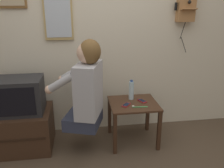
{
  "coord_description": "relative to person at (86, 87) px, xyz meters",
  "views": [
    {
      "loc": [
        -0.29,
        -1.71,
        1.61
      ],
      "look_at": [
        0.06,
        0.71,
        0.76
      ],
      "focal_mm": 38.0,
      "sensor_mm": 36.0,
      "label": 1
    }
  ],
  "objects": [
    {
      "name": "cell_phone_held",
      "position": [
        0.44,
        0.05,
        -0.25
      ],
      "size": [
        0.12,
        0.13,
        0.01
      ],
      "rotation": [
        0.0,
        0.0,
        -0.66
      ],
      "color": "maroon",
      "rests_on": "side_table"
    },
    {
      "name": "toothbrush",
      "position": [
        0.57,
        -0.03,
        -0.25
      ],
      "size": [
        0.18,
        0.03,
        0.02
      ],
      "rotation": [
        0.0,
        0.0,
        1.49
      ],
      "color": "#4CBF66",
      "rests_on": "side_table"
    },
    {
      "name": "wall_mirror",
      "position": [
        -0.28,
        0.49,
        0.74
      ],
      "size": [
        0.32,
        0.03,
        0.61
      ],
      "color": "tan"
    },
    {
      "name": "side_table",
      "position": [
        0.54,
        0.11,
        -0.35
      ],
      "size": [
        0.55,
        0.5,
        0.51
      ],
      "color": "#422819",
      "rests_on": "ground_plane"
    },
    {
      "name": "cell_phone_spare",
      "position": [
        0.65,
        0.14,
        -0.25
      ],
      "size": [
        0.1,
        0.14,
        0.01
      ],
      "rotation": [
        0.0,
        0.0,
        0.41
      ],
      "color": "maroon",
      "rests_on": "side_table"
    },
    {
      "name": "wall_phone_antique",
      "position": [
        1.23,
        0.44,
        0.82
      ],
      "size": [
        0.25,
        0.18,
        0.81
      ],
      "color": "#9E6B3D"
    },
    {
      "name": "water_bottle",
      "position": [
        0.54,
        0.22,
        -0.15
      ],
      "size": [
        0.06,
        0.06,
        0.24
      ],
      "color": "silver",
      "rests_on": "side_table"
    },
    {
      "name": "wall_back",
      "position": [
        0.22,
        0.53,
        0.51
      ],
      "size": [
        6.8,
        0.05,
        2.55
      ],
      "color": "beige",
      "rests_on": "ground_plane"
    },
    {
      "name": "television",
      "position": [
        -0.77,
        0.15,
        -0.11
      ],
      "size": [
        0.59,
        0.38,
        0.39
      ],
      "color": "#232326",
      "rests_on": "tv_stand"
    },
    {
      "name": "person",
      "position": [
        0.0,
        0.0,
        0.0
      ],
      "size": [
        0.61,
        0.55,
        0.96
      ],
      "rotation": [
        0.0,
        0.0,
        1.26
      ],
      "color": "#2D3347",
      "rests_on": "ground_plane"
    },
    {
      "name": "tv_stand",
      "position": [
        -0.79,
        0.16,
        -0.54
      ],
      "size": [
        0.75,
        0.54,
        0.46
      ],
      "color": "#382316",
      "rests_on": "ground_plane"
    }
  ]
}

